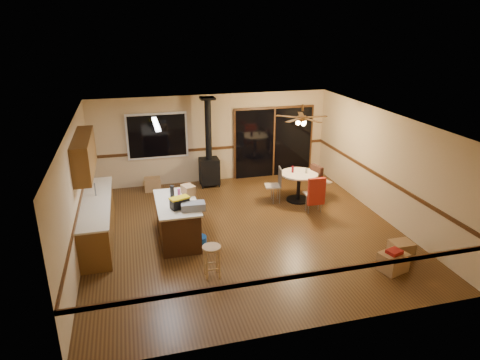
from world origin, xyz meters
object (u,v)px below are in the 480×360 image
object	(u,v)px
toolbox_black	(180,203)
chair_left	(277,181)
blue_bucket	(199,242)
chair_near	(316,191)
dining_table	(299,182)
bar_stool	(212,262)
box_corner_a	(393,262)
box_under_window	(153,184)
box_corner_b	(401,250)
chair_right	(317,178)
wood_stove	(209,162)
toolbox_grey	(193,206)
kitchen_island	(178,220)

from	to	relation	value
toolbox_black	chair_left	bearing A→B (deg)	32.71
blue_bucket	chair_near	distance (m)	3.31
blue_bucket	dining_table	bearing A→B (deg)	31.90
dining_table	chair_near	distance (m)	0.89
bar_stool	box_corner_a	size ratio (longest dim) A/B	1.31
box_under_window	box_corner_b	distance (m)	6.88
chair_left	box_under_window	bearing A→B (deg)	152.24
toolbox_black	bar_stool	distance (m)	1.54
toolbox_black	bar_stool	bearing A→B (deg)	-72.92
chair_left	toolbox_black	bearing A→B (deg)	-147.29
dining_table	box_corner_a	bearing A→B (deg)	-82.84
chair_right	chair_left	bearing A→B (deg)	176.18
chair_right	wood_stove	bearing A→B (deg)	147.34
toolbox_grey	box_corner_a	distance (m)	4.11
bar_stool	dining_table	world-z (taller)	dining_table
blue_bucket	chair_near	size ratio (longest dim) A/B	0.46
blue_bucket	chair_left	world-z (taller)	chair_left
toolbox_grey	chair_near	distance (m)	3.38
bar_stool	box_corner_a	world-z (taller)	bar_stool
bar_stool	box_under_window	world-z (taller)	bar_stool
kitchen_island	chair_near	xyz separation A→B (m)	(3.50, 0.48, 0.14)
dining_table	chair_left	world-z (taller)	chair_left
kitchen_island	box_under_window	distance (m)	3.13
bar_stool	dining_table	xyz separation A→B (m)	(2.97, 3.02, 0.21)
toolbox_grey	box_corner_b	xyz separation A→B (m)	(4.03, -1.46, -0.80)
blue_bucket	box_under_window	bearing A→B (deg)	101.31
wood_stove	blue_bucket	world-z (taller)	wood_stove
box_corner_b	wood_stove	bearing A→B (deg)	121.03
bar_stool	box_corner_b	size ratio (longest dim) A/B	1.47
kitchen_island	dining_table	bearing A→B (deg)	21.78
chair_left	bar_stool	bearing A→B (deg)	-127.43
box_corner_a	kitchen_island	bearing A→B (deg)	148.77
wood_stove	box_corner_a	distance (m)	6.00
wood_stove	chair_left	distance (m)	2.21
box_corner_a	chair_near	bearing A→B (deg)	97.44
wood_stove	kitchen_island	bearing A→B (deg)	-113.09
toolbox_grey	blue_bucket	xyz separation A→B (m)	(0.09, -0.03, -0.84)
toolbox_black	box_corner_a	bearing A→B (deg)	-27.58
chair_right	box_under_window	distance (m)	4.63
kitchen_island	chair_right	size ratio (longest dim) A/B	2.40
kitchen_island	wood_stove	bearing A→B (deg)	66.91
kitchen_island	dining_table	distance (m)	3.67
box_under_window	dining_table	bearing A→B (deg)	-24.90
box_under_window	blue_bucket	bearing A→B (deg)	-78.69
chair_right	blue_bucket	bearing A→B (deg)	-151.96
bar_stool	kitchen_island	bearing A→B (deg)	104.75
box_corner_b	box_under_window	bearing A→B (deg)	132.63
toolbox_black	chair_right	bearing A→B (deg)	23.68
toolbox_grey	toolbox_black	distance (m)	0.30
bar_stool	box_corner_b	xyz separation A→B (m)	(3.88, -0.30, -0.14)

